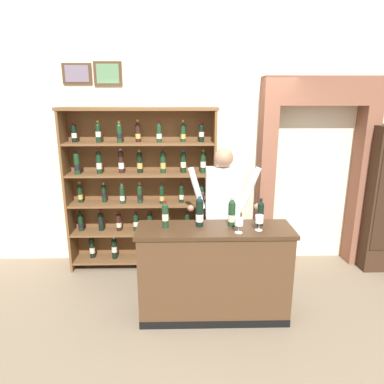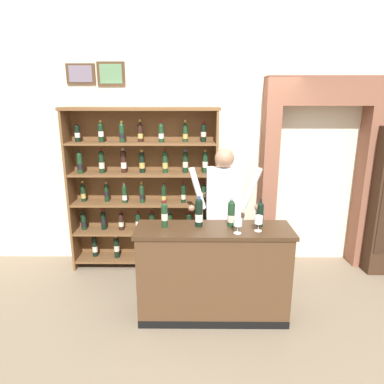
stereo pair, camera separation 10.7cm
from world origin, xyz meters
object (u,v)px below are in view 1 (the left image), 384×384
at_px(wine_shelf, 142,186).
at_px(wine_glass_right, 239,223).
at_px(wine_glass_left, 259,220).
at_px(tasting_bottle_rosso, 165,215).
at_px(shopkeeper, 222,204).
at_px(tasting_counter, 214,273).
at_px(tasting_bottle_bianco, 232,213).
at_px(tasting_bottle_super_tuscan, 260,213).
at_px(tasting_bottle_grappa, 200,212).

bearing_deg(wine_shelf, wine_glass_right, -50.29).
bearing_deg(wine_glass_left, tasting_bottle_rosso, 173.66).
bearing_deg(tasting_bottle_rosso, shopkeeper, 40.53).
distance_m(tasting_bottle_rosso, wine_glass_left, 0.93).
relative_size(tasting_counter, tasting_bottle_rosso, 5.66).
bearing_deg(shopkeeper, tasting_counter, -103.53).
distance_m(wine_glass_left, wine_glass_right, 0.22).
xyz_separation_m(tasting_counter, wine_glass_right, (0.22, -0.13, 0.60)).
bearing_deg(tasting_bottle_bianco, tasting_bottle_super_tuscan, 1.68).
xyz_separation_m(tasting_counter, tasting_bottle_rosso, (-0.50, 0.03, 0.64)).
xyz_separation_m(tasting_counter, tasting_bottle_grappa, (-0.15, 0.06, 0.65)).
relative_size(tasting_counter, wine_glass_left, 10.05).
bearing_deg(tasting_bottle_rosso, wine_shelf, 107.92).
relative_size(tasting_bottle_rosso, wine_glass_right, 1.88).
distance_m(tasting_bottle_bianco, wine_glass_right, 0.20).
distance_m(shopkeeper, wine_glass_right, 0.71).
xyz_separation_m(shopkeeper, tasting_bottle_super_tuscan, (0.33, -0.50, 0.06)).
relative_size(tasting_bottle_super_tuscan, wine_glass_right, 1.93).
xyz_separation_m(wine_shelf, tasting_counter, (0.87, -1.18, -0.64)).
height_order(tasting_bottle_grappa, tasting_bottle_super_tuscan, tasting_bottle_grappa).
relative_size(wine_shelf, wine_glass_right, 14.52).
height_order(shopkeeper, wine_glass_left, shopkeeper).
bearing_deg(wine_shelf, wine_glass_left, -43.90).
relative_size(tasting_bottle_super_tuscan, wine_glass_left, 1.82).
distance_m(tasting_bottle_rosso, tasting_bottle_super_tuscan, 0.97).
bearing_deg(tasting_bottle_super_tuscan, wine_shelf, 140.42).
bearing_deg(tasting_bottle_super_tuscan, tasting_bottle_grappa, -178.92).
distance_m(shopkeeper, tasting_bottle_bianco, 0.52).
relative_size(tasting_bottle_bianco, wine_glass_left, 1.94).
relative_size(tasting_bottle_bianco, wine_glass_right, 2.06).
height_order(wine_glass_left, wine_glass_right, wine_glass_left).
relative_size(wine_shelf, tasting_bottle_bianco, 7.04).
relative_size(wine_glass_left, wine_glass_right, 1.06).
height_order(wine_shelf, wine_glass_right, wine_shelf).
height_order(wine_shelf, wine_glass_left, wine_shelf).
xyz_separation_m(tasting_bottle_grappa, tasting_bottle_super_tuscan, (0.62, 0.01, -0.02)).
bearing_deg(tasting_bottle_rosso, wine_glass_right, -12.90).
relative_size(tasting_bottle_grappa, tasting_bottle_super_tuscan, 1.10).
bearing_deg(tasting_bottle_grappa, tasting_bottle_bianco, 0.53).
relative_size(tasting_bottle_rosso, wine_glass_left, 1.77).
height_order(wine_shelf, tasting_counter, wine_shelf).
distance_m(wine_shelf, tasting_bottle_bianco, 1.53).
distance_m(tasting_bottle_super_tuscan, wine_glass_left, 0.15).
relative_size(tasting_counter, tasting_bottle_bianco, 5.17).
bearing_deg(tasting_bottle_bianco, tasting_counter, -160.69).
xyz_separation_m(wine_glass_left, wine_glass_right, (-0.21, -0.06, -0.01)).
bearing_deg(tasting_bottle_grappa, wine_glass_left, -12.69).
distance_m(tasting_bottle_rosso, wine_glass_right, 0.74).
xyz_separation_m(tasting_counter, shopkeeper, (0.14, 0.57, 0.57)).
bearing_deg(wine_shelf, tasting_counter, -53.60).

